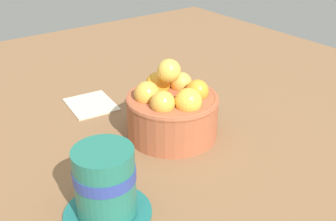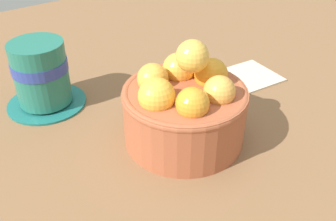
% 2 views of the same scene
% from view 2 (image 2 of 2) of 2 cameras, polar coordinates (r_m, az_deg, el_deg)
% --- Properties ---
extents(ground_plane, '(1.30, 1.17, 0.04)m').
position_cam_2_polar(ground_plane, '(0.47, 2.31, -5.93)').
color(ground_plane, brown).
extents(terracotta_bowl, '(0.14, 0.14, 0.12)m').
position_cam_2_polar(terracotta_bowl, '(0.43, 2.50, 0.61)').
color(terracotta_bowl, '#AD5938').
rests_on(terracotta_bowl, ground_plane).
extents(coffee_cup, '(0.11, 0.11, 0.09)m').
position_cam_2_polar(coffee_cup, '(0.52, -18.54, 5.04)').
color(coffee_cup, '#1D6E69').
rests_on(coffee_cup, ground_plane).
extents(folded_napkin, '(0.10, 0.09, 0.01)m').
position_cam_2_polar(folded_napkin, '(0.59, 11.72, 5.06)').
color(folded_napkin, beige).
rests_on(folded_napkin, ground_plane).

